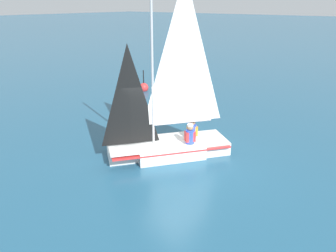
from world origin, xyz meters
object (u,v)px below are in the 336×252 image
at_px(sailor_helm, 190,139).
at_px(buoy_marker, 144,87).
at_px(sailor_crew, 192,133).
at_px(sailboat_main, 169,133).

xyz_separation_m(sailor_helm, buoy_marker, (-7.33, 5.65, -0.42)).
bearing_deg(sailor_helm, sailor_crew, -117.38).
relative_size(sailboat_main, sailor_helm, 5.25).
bearing_deg(sailor_crew, buoy_marker, -89.49).
bearing_deg(sailboat_main, sailor_crew, -170.35).
distance_m(sailor_crew, buoy_marker, 8.80).
relative_size(sailboat_main, buoy_marker, 4.53).
relative_size(sailor_helm, sailor_crew, 1.00).
height_order(sailor_crew, buoy_marker, buoy_marker).
bearing_deg(sailor_crew, sailor_helm, 62.62).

